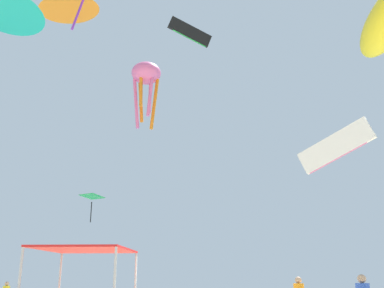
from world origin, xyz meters
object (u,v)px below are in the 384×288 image
(kite_diamond_green, at_px, (92,198))
(kite_parafoil_black, at_px, (190,32))
(kite_octopus_pink, at_px, (146,77))
(kite_delta_orange, at_px, (69,5))
(kite_parafoil_white, at_px, (335,147))
(kite_delta_teal, at_px, (8,7))
(canopy_tent, at_px, (86,254))

(kite_diamond_green, bearing_deg, kite_parafoil_black, 167.41)
(kite_diamond_green, relative_size, kite_octopus_pink, 0.38)
(kite_diamond_green, height_order, kite_delta_orange, kite_delta_orange)
(kite_octopus_pink, bearing_deg, kite_parafoil_white, -126.36)
(kite_delta_teal, xyz_separation_m, kite_parafoil_black, (10.24, 9.18, 3.46))
(kite_delta_orange, bearing_deg, kite_parafoil_black, -113.19)
(canopy_tent, distance_m, kite_parafoil_black, 25.45)
(kite_parafoil_white, bearing_deg, kite_diamond_green, -15.39)
(canopy_tent, height_order, kite_delta_teal, kite_delta_teal)
(kite_parafoil_white, bearing_deg, kite_delta_orange, 5.52)
(kite_delta_orange, bearing_deg, kite_parafoil_white, -163.03)
(canopy_tent, bearing_deg, kite_delta_teal, 133.45)
(kite_parafoil_black, height_order, kite_parafoil_white, kite_parafoil_black)
(canopy_tent, relative_size, kite_parafoil_white, 1.04)
(canopy_tent, height_order, kite_parafoil_white, kite_parafoil_white)
(kite_diamond_green, height_order, kite_octopus_pink, kite_octopus_pink)
(kite_delta_teal, xyz_separation_m, kite_diamond_green, (1.07, 16.71, -8.45))
(canopy_tent, distance_m, kite_parafoil_white, 11.74)
(kite_delta_teal, bearing_deg, kite_parafoil_black, 77.31)
(kite_parafoil_black, distance_m, kite_diamond_green, 16.81)
(canopy_tent, bearing_deg, kite_parafoil_black, 83.32)
(kite_delta_teal, xyz_separation_m, kite_parafoil_white, (17.37, -3.15, -9.82))
(kite_octopus_pink, height_order, kite_delta_orange, kite_delta_orange)
(kite_octopus_pink, bearing_deg, kite_delta_orange, 173.64)
(canopy_tent, distance_m, kite_delta_teal, 18.83)
(kite_parafoil_black, relative_size, kite_delta_orange, 0.56)
(kite_octopus_pink, distance_m, kite_delta_orange, 9.98)
(kite_parafoil_black, distance_m, kite_octopus_pink, 7.08)
(kite_delta_teal, relative_size, kite_delta_orange, 1.01)
(kite_parafoil_black, height_order, kite_delta_orange, kite_delta_orange)
(canopy_tent, xyz_separation_m, kite_delta_teal, (-8.15, 8.61, 14.63))
(kite_parafoil_black, bearing_deg, kite_diamond_green, 119.02)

